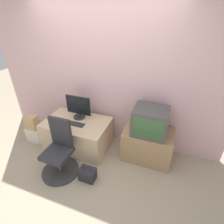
# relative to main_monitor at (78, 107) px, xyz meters

# --- Properties ---
(ground_plane) EXTENTS (12.00, 12.00, 0.00)m
(ground_plane) POSITION_rel_main_monitor_xyz_m (0.35, -1.00, -0.76)
(ground_plane) COLOR tan
(wall_back) EXTENTS (4.40, 0.05, 2.60)m
(wall_back) POSITION_rel_main_monitor_xyz_m (0.35, 0.33, 0.54)
(wall_back) COLOR beige
(wall_back) RESTS_ON ground_plane
(desk) EXTENTS (1.17, 0.75, 0.55)m
(desk) POSITION_rel_main_monitor_xyz_m (0.02, -0.15, -0.49)
(desk) COLOR #CCB289
(desk) RESTS_ON ground_plane
(side_stand) EXTENTS (0.83, 0.54, 0.56)m
(side_stand) POSITION_rel_main_monitor_xyz_m (1.31, -0.00, -0.49)
(side_stand) COLOR #A37F56
(side_stand) RESTS_ON ground_plane
(main_monitor) EXTENTS (0.49, 0.22, 0.44)m
(main_monitor) POSITION_rel_main_monitor_xyz_m (0.00, 0.00, 0.00)
(main_monitor) COLOR #2D2D2D
(main_monitor) RESTS_ON desk
(keyboard) EXTENTS (0.36, 0.12, 0.01)m
(keyboard) POSITION_rel_main_monitor_xyz_m (0.04, -0.23, -0.20)
(keyboard) COLOR #2D2D2D
(keyboard) RESTS_ON desk
(mouse) EXTENTS (0.07, 0.04, 0.03)m
(mouse) POSITION_rel_main_monitor_xyz_m (0.28, -0.22, -0.20)
(mouse) COLOR silver
(mouse) RESTS_ON desk
(crt_tv) EXTENTS (0.54, 0.45, 0.44)m
(crt_tv) POSITION_rel_main_monitor_xyz_m (1.31, -0.02, 0.01)
(crt_tv) COLOR #474747
(crt_tv) RESTS_ON side_stand
(office_chair) EXTENTS (0.60, 0.60, 0.94)m
(office_chair) POSITION_rel_main_monitor_xyz_m (0.06, -0.78, -0.42)
(office_chair) COLOR #333333
(office_chair) RESTS_ON ground_plane
(cardboard_box_lower) EXTENTS (0.32, 0.17, 0.32)m
(cardboard_box_lower) POSITION_rel_main_monitor_xyz_m (-0.85, -0.34, -0.61)
(cardboard_box_lower) COLOR beige
(cardboard_box_lower) RESTS_ON ground_plane
(cardboard_box_upper) EXTENTS (0.24, 0.16, 0.28)m
(cardboard_box_upper) POSITION_rel_main_monitor_xyz_m (-0.85, -0.34, -0.31)
(cardboard_box_upper) COLOR tan
(cardboard_box_upper) RESTS_ON cardboard_box_lower
(handbag) EXTENTS (0.25, 0.18, 0.30)m
(handbag) POSITION_rel_main_monitor_xyz_m (0.55, -0.81, -0.66)
(handbag) COLOR #232328
(handbag) RESTS_ON ground_plane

